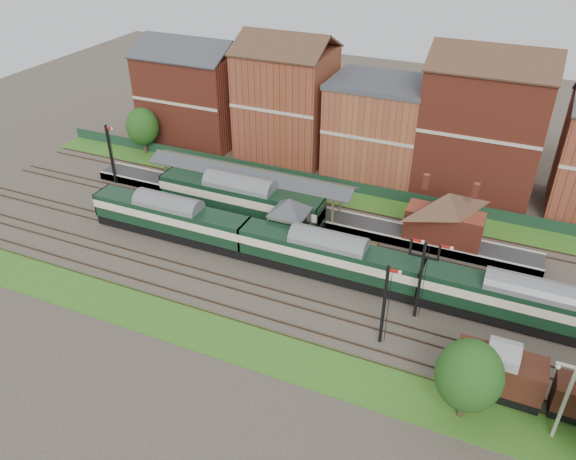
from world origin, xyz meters
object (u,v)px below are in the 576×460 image
at_px(signal_box, 290,222).
at_px(dmu_train, 328,256).
at_px(goods_van_a, 499,372).
at_px(platform_railcar, 240,199).
at_px(semaphore_bracket, 421,275).

distance_m(signal_box, dmu_train, 6.47).
height_order(signal_box, goods_van_a, signal_box).
relative_size(platform_railcar, goods_van_a, 3.04).
bearing_deg(platform_railcar, dmu_train, -26.34).
bearing_deg(goods_van_a, signal_box, 151.61).
bearing_deg(signal_box, dmu_train, -30.36).
height_order(dmu_train, platform_railcar, platform_railcar).
bearing_deg(semaphore_bracket, signal_box, 159.08).
relative_size(signal_box, dmu_train, 0.11).
relative_size(semaphore_bracket, goods_van_a, 1.24).
distance_m(semaphore_bracket, platform_railcar, 24.42).
bearing_deg(dmu_train, goods_van_a, -27.74).
distance_m(platform_railcar, goods_van_a, 33.99).
bearing_deg(platform_railcar, goods_van_a, -27.14).
bearing_deg(goods_van_a, dmu_train, 152.26).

